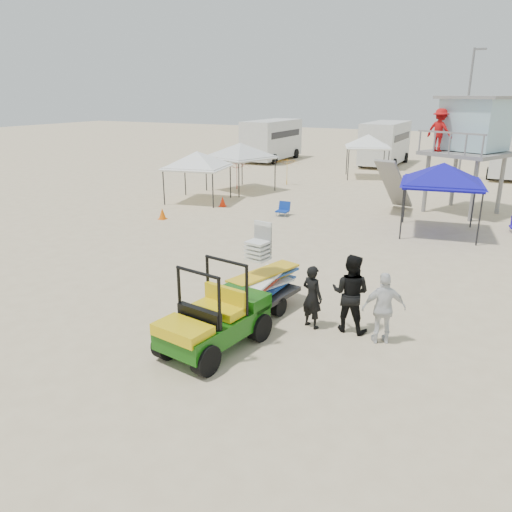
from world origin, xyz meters
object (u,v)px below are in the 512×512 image
at_px(lifeguard_tower, 468,129).
at_px(man_left, 312,297).
at_px(canopy_blue, 444,166).
at_px(surf_trailer, 261,280).
at_px(utility_cart, 212,312).

bearing_deg(lifeguard_tower, man_left, -96.63).
bearing_deg(man_left, canopy_blue, -78.34).
distance_m(surf_trailer, lifeguard_tower, 15.04).
distance_m(utility_cart, surf_trailer, 2.34).
height_order(utility_cart, man_left, utility_cart).
xyz_separation_m(surf_trailer, lifeguard_tower, (3.22, 14.38, 2.99)).
distance_m(surf_trailer, man_left, 1.55).
distance_m(utility_cart, man_left, 2.54).
relative_size(surf_trailer, lifeguard_tower, 0.47).
distance_m(surf_trailer, canopy_blue, 10.54).
bearing_deg(man_left, utility_cart, 72.55).
bearing_deg(man_left, surf_trailer, 8.13).
xyz_separation_m(man_left, lifeguard_tower, (1.71, 14.68, 3.05)).
xyz_separation_m(surf_trailer, canopy_blue, (2.90, 9.97, 1.83)).
distance_m(utility_cart, lifeguard_tower, 17.28).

